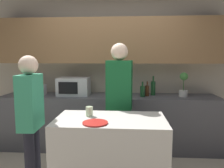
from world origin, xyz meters
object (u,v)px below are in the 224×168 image
bottle_0 (142,91)px  plate_on_island (95,123)px  person_left (31,114)px  bottle_2 (153,88)px  microwave (74,86)px  potted_plant (184,85)px  bottle_1 (147,90)px  person_center (119,95)px  cup_0 (89,111)px  toaster (38,89)px

bottle_0 → plate_on_island: bearing=-112.2°
bottle_0 → person_left: (-1.32, -1.24, -0.08)m
bottle_2 → person_left: person_left is taller
microwave → bottle_2: bottle_2 is taller
bottle_2 → person_left: size_ratio=0.21×
potted_plant → bottle_1: size_ratio=1.61×
bottle_0 → person_center: bearing=-120.5°
potted_plant → person_left: size_ratio=0.25×
bottle_1 → cup_0: 1.42m
cup_0 → person_left: (-0.64, -0.11, -0.01)m
plate_on_island → person_center: person_center is taller
person_left → cup_0: bearing=97.3°
cup_0 → person_center: (0.32, 0.53, 0.10)m
cup_0 → person_left: 0.65m
bottle_2 → plate_on_island: bottle_2 is taller
toaster → potted_plant: potted_plant is taller
bottle_0 → cup_0: bottle_0 is taller
bottle_2 → toaster: bearing=-177.2°
person_left → plate_on_island: bearing=75.5°
toaster → person_left: bearing=-70.5°
bottle_2 → person_center: (-0.55, -0.78, 0.01)m
microwave → plate_on_island: bearing=-68.6°
microwave → toaster: size_ratio=2.00×
toaster → bottle_0: 1.78m
potted_plant → bottle_2: bearing=168.5°
person_left → bottle_2: bearing=131.0°
bottle_2 → person_left: bearing=-137.0°
bottle_0 → person_center: (-0.36, -0.61, 0.04)m
person_left → potted_plant: bearing=121.4°
cup_0 → microwave: bearing=111.3°
microwave → toaster: (-0.63, 0.00, -0.06)m
microwave → cup_0: microwave is taller
bottle_2 → cup_0: size_ratio=2.94×
potted_plant → bottle_1: 0.60m
person_left → microwave: bearing=170.6°
toaster → person_left: person_left is taller
bottle_1 → bottle_0: bearing=-140.3°
plate_on_island → person_center: 0.84m
potted_plant → person_left: bearing=-146.6°
bottle_1 → potted_plant: bearing=0.6°
bottle_1 → plate_on_island: bearing=-113.9°
potted_plant → bottle_0: (-0.67, -0.07, -0.10)m
toaster → bottle_1: (1.86, -0.01, 0.00)m
bottle_2 → person_center: bearing=-125.2°
bottle_0 → bottle_1: bottle_0 is taller
potted_plant → cup_0: potted_plant is taller
cup_0 → person_center: size_ratio=0.06×
microwave → bottle_0: size_ratio=2.11×
toaster → cup_0: 1.63m
toaster → bottle_0: bearing=-2.4°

